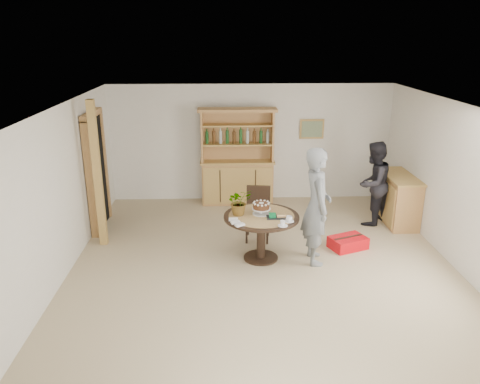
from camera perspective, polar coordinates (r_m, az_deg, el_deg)
name	(u,v)px	position (r m, az deg, el deg)	size (l,w,h in m)	color
ground	(264,274)	(7.26, 2.99, -9.94)	(7.00, 7.00, 0.00)	tan
room_shell	(267,164)	(6.61, 3.26, 3.45)	(6.04, 7.04, 2.52)	white
doorway	(96,170)	(8.97, -17.13, 2.56)	(0.13, 1.10, 2.18)	black
pine_post	(97,175)	(8.13, -16.98, 1.99)	(0.12, 0.12, 2.50)	tan
hutch	(237,172)	(9.98, -0.32, 2.51)	(1.62, 0.54, 2.04)	tan
sideboard	(397,199)	(9.48, 18.65, -0.77)	(0.54, 1.26, 0.94)	tan
dining_table	(261,224)	(7.46, 2.61, -3.94)	(1.20, 1.20, 0.76)	black
dining_chair	(258,210)	(8.26, 2.20, -2.16)	(0.47, 0.47, 0.95)	black
birthday_cake	(261,207)	(7.41, 2.61, -1.80)	(0.30, 0.30, 0.20)	white
flower_vase	(239,202)	(7.36, -0.09, -1.20)	(0.38, 0.33, 0.42)	#3F7233
gift_tray	(276,216)	(7.30, 4.39, -2.97)	(0.30, 0.20, 0.08)	black
coffee_cup_a	(289,219)	(7.18, 6.01, -3.30)	(0.15, 0.15, 0.09)	white
coffee_cup_b	(283,224)	(7.01, 5.23, -3.88)	(0.15, 0.15, 0.08)	white
napkins	(236,222)	(7.09, -0.47, -3.70)	(0.24, 0.33, 0.03)	white
teen_boy	(317,206)	(7.37, 9.32, -1.72)	(0.68, 0.45, 1.87)	slate
adult_person	(373,183)	(9.16, 15.91, 1.01)	(0.78, 0.61, 1.61)	black
red_suitcase	(348,243)	(8.23, 13.01, -6.03)	(0.71, 0.60, 0.21)	red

